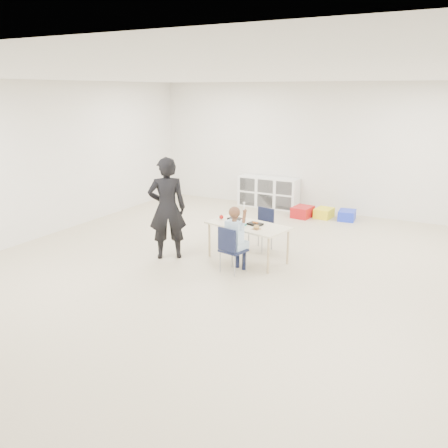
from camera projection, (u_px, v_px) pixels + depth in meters
The scene contains 16 objects.
room at pixel (230, 183), 6.48m from camera, with size 9.00×9.02×2.80m.
table at pixel (248, 242), 7.52m from camera, with size 1.40×0.91×0.59m.
chair_near at pixel (233, 249), 7.02m from camera, with size 0.34×0.32×0.71m, color black, non-canonical shape.
chair_far at pixel (260, 230), 8.00m from camera, with size 0.34×0.32×0.71m, color black, non-canonical shape.
child at pixel (233, 236), 6.96m from camera, with size 0.47×0.47×1.12m, color #A6C5E0, non-canonical shape.
lunch_tray_near at pixel (255, 224), 7.41m from camera, with size 0.22×0.16×0.03m, color black.
lunch_tray_far at pixel (235, 219), 7.71m from camera, with size 0.22×0.16×0.03m, color black.
milk_carton at pixel (243, 223), 7.33m from camera, with size 0.07×0.07×0.10m, color white.
bread_roll at pixel (256, 227), 7.19m from camera, with size 0.09×0.09×0.07m, color tan.
apple_near at pixel (243, 220), 7.54m from camera, with size 0.07×0.07×0.07m, color #9B100E.
apple_far at pixel (221, 217), 7.74m from camera, with size 0.07×0.07×0.07m, color #9B100E.
cubby_shelf at pixel (268, 192), 10.94m from camera, with size 1.40×0.40×0.70m, color white.
adult at pixel (167, 208), 7.50m from camera, with size 0.60×0.39×1.64m, color black.
bin_red at pixel (303, 212), 10.12m from camera, with size 0.37×0.47×0.23m, color #B01114.
bin_yellow at pixel (324, 213), 10.08m from camera, with size 0.33×0.42×0.20m, color yellow.
bin_blue at pixel (347, 215), 9.89m from camera, with size 0.33×0.42×0.21m, color #1C32D5.
Camera 1 is at (2.93, -5.67, 2.64)m, focal length 38.00 mm.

